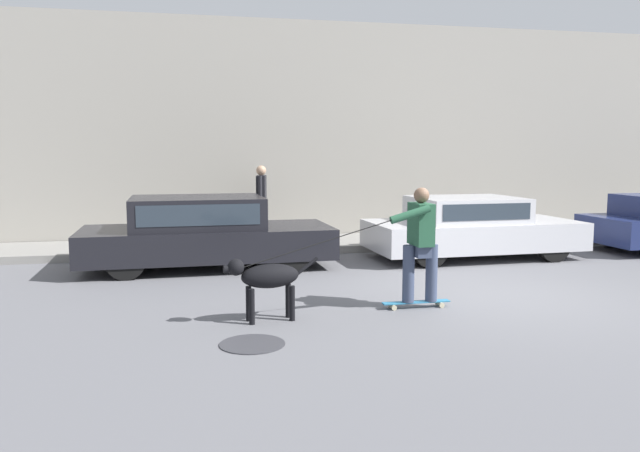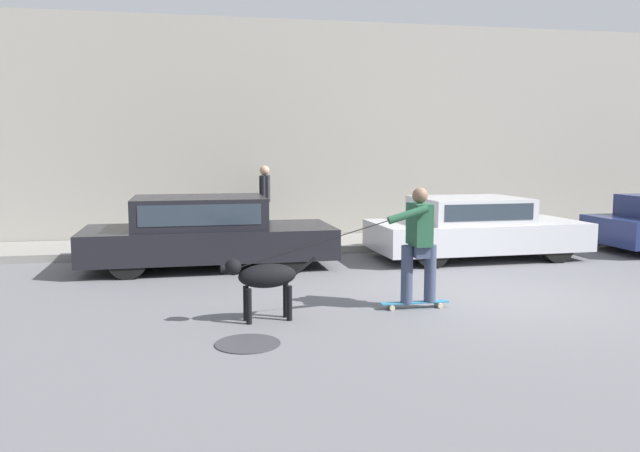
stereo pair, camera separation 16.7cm
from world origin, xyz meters
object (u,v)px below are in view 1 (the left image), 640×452
pedestrian_with_bag (262,199)px  parked_car_1 (471,228)px  parked_car_0 (205,233)px  dog (267,278)px  skateboarder (420,240)px

pedestrian_with_bag → parked_car_1: bearing=-17.7°
parked_car_0 → pedestrian_with_bag: 2.66m
pedestrian_with_bag → dog: bearing=-83.0°
parked_car_0 → dog: size_ratio=3.74×
parked_car_0 → dog: bearing=-81.7°
skateboarder → pedestrian_with_bag: size_ratio=1.76×
dog → skateboarder: size_ratio=0.41×
parked_car_1 → skateboarder: bearing=-126.5°
parked_car_1 → parked_car_0: bearing=177.8°
dog → pedestrian_with_bag: bearing=-104.1°
dog → pedestrian_with_bag: (0.64, 6.09, 0.52)m
dog → skateboarder: (2.07, 0.25, 0.37)m
parked_car_1 → pedestrian_with_bag: pedestrian_with_bag is taller
dog → pedestrian_with_bag: size_ratio=0.73×
parked_car_0 → skateboarder: (2.72, -3.56, 0.29)m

